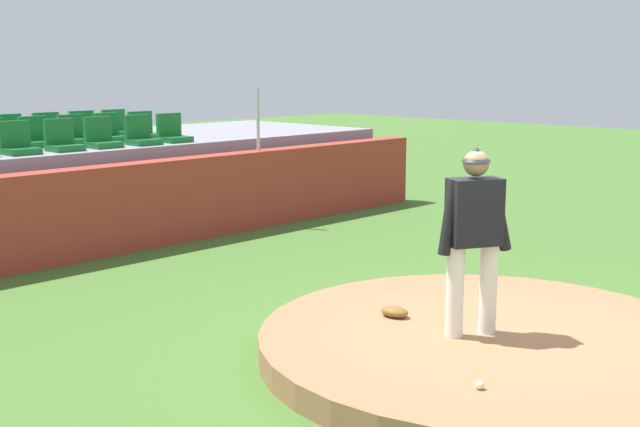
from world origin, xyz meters
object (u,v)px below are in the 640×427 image
(stadium_chair_8, at_px, (36,137))
(stadium_chair_16, at_px, (85,130))
(fielding_glove, at_px, (395,312))
(stadium_chair_14, at_px, (11,134))
(stadium_chair_5, at_px, (173,133))
(stadium_chair_9, at_px, (74,135))
(stadium_chair_1, at_px, (18,144))
(stadium_chair_17, at_px, (117,128))
(stadium_chair_15, at_px, (49,132))
(baseball, at_px, (480,385))
(stadium_chair_10, at_px, (109,133))
(stadium_chair_11, at_px, (144,130))
(stadium_chair_4, at_px, (141,135))
(stadium_chair_3, at_px, (101,138))
(stadium_chair_2, at_px, (62,141))
(pitcher, at_px, (474,228))

(stadium_chair_8, height_order, stadium_chair_16, same)
(fielding_glove, distance_m, stadium_chair_14, 8.53)
(stadium_chair_5, distance_m, stadium_chair_14, 2.75)
(stadium_chair_9, distance_m, stadium_chair_14, 1.12)
(stadium_chair_1, distance_m, stadium_chair_17, 3.34)
(stadium_chair_5, bearing_deg, stadium_chair_15, -51.99)
(stadium_chair_14, bearing_deg, baseball, 84.79)
(stadium_chair_10, xyz_separation_m, stadium_chair_11, (0.70, -0.01, 0.00))
(stadium_chair_9, relative_size, stadium_chair_15, 1.00)
(stadium_chair_4, xyz_separation_m, stadium_chair_17, (0.67, 1.84, 0.00))
(baseball, distance_m, stadium_chair_3, 8.63)
(fielding_glove, xyz_separation_m, stadium_chair_10, (1.29, 7.54, 1.38))
(stadium_chair_2, xyz_separation_m, stadium_chair_17, (2.10, 1.81, 0.00))
(stadium_chair_17, bearing_deg, stadium_chair_5, 90.05)
(stadium_chair_10, distance_m, stadium_chair_17, 1.15)
(stadium_chair_1, distance_m, stadium_chair_5, 2.82)
(stadium_chair_9, bearing_deg, stadium_chair_8, -0.41)
(stadium_chair_10, xyz_separation_m, stadium_chair_15, (-0.68, 0.89, 0.00))
(stadium_chair_8, distance_m, stadium_chair_16, 1.67)
(stadium_chair_2, relative_size, stadium_chair_11, 1.00)
(stadium_chair_10, relative_size, stadium_chair_17, 1.00)
(stadium_chair_2, height_order, stadium_chair_17, same)
(stadium_chair_8, distance_m, stadium_chair_17, 2.26)
(pitcher, xyz_separation_m, stadium_chair_14, (-0.19, 9.30, 0.37))
(stadium_chair_11, bearing_deg, stadium_chair_10, -1.22)
(fielding_glove, distance_m, stadium_chair_16, 8.66)
(stadium_chair_1, distance_m, stadium_chair_16, 2.80)
(pitcher, height_order, stadium_chair_15, pitcher)
(baseball, xyz_separation_m, stadium_chair_2, (0.92, 8.35, 1.40))
(stadium_chair_5, bearing_deg, stadium_chair_2, 0.25)
(pitcher, distance_m, stadium_chair_14, 9.31)
(stadium_chair_1, relative_size, stadium_chair_10, 1.00)
(baseball, relative_size, stadium_chair_14, 0.15)
(stadium_chair_10, bearing_deg, stadium_chair_16, -92.48)
(pitcher, height_order, stadium_chair_4, pitcher)
(stadium_chair_8, xyz_separation_m, stadium_chair_14, (-0.03, 0.87, 0.00))
(baseball, bearing_deg, stadium_chair_2, 83.69)
(stadium_chair_4, relative_size, stadium_chair_14, 1.00)
(stadium_chair_11, height_order, stadium_chair_17, same)
(stadium_chair_2, height_order, stadium_chair_11, same)
(fielding_glove, relative_size, stadium_chair_1, 0.60)
(stadium_chair_14, bearing_deg, stadium_chair_17, -179.22)
(stadium_chair_5, relative_size, stadium_chair_9, 1.00)
(fielding_glove, relative_size, stadium_chair_4, 0.60)
(stadium_chair_2, bearing_deg, stadium_chair_15, -111.67)
(stadium_chair_5, bearing_deg, stadium_chair_17, -89.95)
(stadium_chair_5, bearing_deg, stadium_chair_8, -23.57)
(stadium_chair_11, relative_size, stadium_chair_14, 1.00)
(stadium_chair_3, relative_size, stadium_chair_5, 1.00)
(stadium_chair_3, bearing_deg, stadium_chair_1, 0.17)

